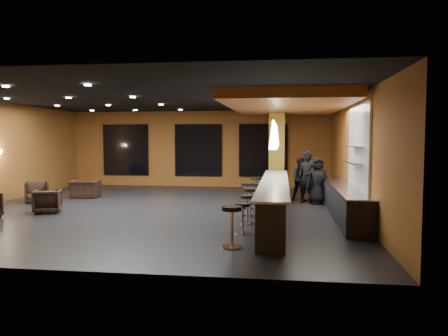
# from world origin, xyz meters

# --- Properties ---
(floor) EXTENTS (12.00, 13.00, 0.10)m
(floor) POSITION_xyz_m (0.00, 0.00, -0.05)
(floor) COLOR black
(floor) RESTS_ON ground
(ceiling) EXTENTS (12.00, 13.00, 0.10)m
(ceiling) POSITION_xyz_m (0.00, 0.00, 3.55)
(ceiling) COLOR black
(wall_back) EXTENTS (12.00, 0.10, 3.50)m
(wall_back) POSITION_xyz_m (0.00, 6.55, 1.75)
(wall_back) COLOR brown
(wall_back) RESTS_ON floor
(wall_front) EXTENTS (12.00, 0.10, 3.50)m
(wall_front) POSITION_xyz_m (0.00, -6.55, 1.75)
(wall_front) COLOR brown
(wall_front) RESTS_ON floor
(wall_right) EXTENTS (0.10, 13.00, 3.50)m
(wall_right) POSITION_xyz_m (6.05, 0.00, 1.75)
(wall_right) COLOR brown
(wall_right) RESTS_ON floor
(wood_soffit) EXTENTS (3.60, 8.00, 0.28)m
(wood_soffit) POSITION_xyz_m (4.00, 1.00, 3.36)
(wood_soffit) COLOR #9D5E2E
(wood_soffit) RESTS_ON ceiling
(window_left) EXTENTS (2.20, 0.06, 2.40)m
(window_left) POSITION_xyz_m (-3.50, 6.44, 1.70)
(window_left) COLOR black
(window_left) RESTS_ON wall_back
(window_center) EXTENTS (2.20, 0.06, 2.40)m
(window_center) POSITION_xyz_m (0.00, 6.44, 1.70)
(window_center) COLOR black
(window_center) RESTS_ON wall_back
(window_right) EXTENTS (2.20, 0.06, 2.40)m
(window_right) POSITION_xyz_m (3.00, 6.44, 1.70)
(window_right) COLOR black
(window_right) RESTS_ON wall_back
(tile_backsplash) EXTENTS (0.06, 3.20, 2.40)m
(tile_backsplash) POSITION_xyz_m (5.96, -1.00, 2.00)
(tile_backsplash) COLOR white
(tile_backsplash) RESTS_ON wall_right
(bar_counter) EXTENTS (0.60, 8.00, 1.00)m
(bar_counter) POSITION_xyz_m (3.65, -1.00, 0.50)
(bar_counter) COLOR black
(bar_counter) RESTS_ON floor
(bar_top) EXTENTS (0.78, 8.10, 0.05)m
(bar_top) POSITION_xyz_m (3.65, -1.00, 1.02)
(bar_top) COLOR silver
(bar_top) RESTS_ON bar_counter
(prep_counter) EXTENTS (0.70, 6.00, 0.86)m
(prep_counter) POSITION_xyz_m (5.65, -0.50, 0.43)
(prep_counter) COLOR black
(prep_counter) RESTS_ON floor
(prep_top) EXTENTS (0.72, 6.00, 0.03)m
(prep_top) POSITION_xyz_m (5.65, -0.50, 0.89)
(prep_top) COLOR silver
(prep_top) RESTS_ON prep_counter
(wall_shelf_lower) EXTENTS (0.30, 1.50, 0.03)m
(wall_shelf_lower) POSITION_xyz_m (5.82, -1.20, 1.60)
(wall_shelf_lower) COLOR silver
(wall_shelf_lower) RESTS_ON wall_right
(wall_shelf_upper) EXTENTS (0.30, 1.50, 0.03)m
(wall_shelf_upper) POSITION_xyz_m (5.82, -1.20, 2.05)
(wall_shelf_upper) COLOR silver
(wall_shelf_upper) RESTS_ON wall_right
(column) EXTENTS (0.60, 0.60, 3.50)m
(column) POSITION_xyz_m (3.65, 3.60, 1.75)
(column) COLOR olive
(column) RESTS_ON floor
(pendant_0) EXTENTS (0.20, 0.20, 0.70)m
(pendant_0) POSITION_xyz_m (3.65, -3.00, 2.35)
(pendant_0) COLOR white
(pendant_0) RESTS_ON wood_soffit
(pendant_1) EXTENTS (0.20, 0.20, 0.70)m
(pendant_1) POSITION_xyz_m (3.65, -0.50, 2.35)
(pendant_1) COLOR white
(pendant_1) RESTS_ON wood_soffit
(pendant_2) EXTENTS (0.20, 0.20, 0.70)m
(pendant_2) POSITION_xyz_m (3.65, 2.00, 2.35)
(pendant_2) COLOR white
(pendant_2) RESTS_ON wood_soffit
(staff_a) EXTENTS (0.78, 0.65, 1.82)m
(staff_a) POSITION_xyz_m (4.73, 1.85, 0.91)
(staff_a) COLOR black
(staff_a) RESTS_ON floor
(staff_b) EXTENTS (0.83, 0.69, 1.56)m
(staff_b) POSITION_xyz_m (4.56, 2.33, 0.78)
(staff_b) COLOR black
(staff_b) RESTS_ON floor
(staff_c) EXTENTS (0.82, 0.56, 1.62)m
(staff_c) POSITION_xyz_m (5.08, 1.72, 0.81)
(staff_c) COLOR black
(staff_c) RESTS_ON floor
(armchair_b) EXTENTS (0.98, 0.99, 0.71)m
(armchair_b) POSITION_xyz_m (-3.20, -1.12, 0.35)
(armchair_b) COLOR black
(armchair_b) RESTS_ON floor
(armchair_c) EXTENTS (1.09, 1.10, 0.73)m
(armchair_c) POSITION_xyz_m (-4.72, 0.83, 0.37)
(armchair_c) COLOR black
(armchair_c) RESTS_ON floor
(armchair_d) EXTENTS (1.12, 1.01, 0.66)m
(armchair_d) POSITION_xyz_m (-3.54, 2.16, 0.33)
(armchair_d) COLOR black
(armchair_d) RESTS_ON floor
(bar_stool_0) EXTENTS (0.44, 0.44, 0.86)m
(bar_stool_0) POSITION_xyz_m (2.84, -4.55, 0.55)
(bar_stool_0) COLOR silver
(bar_stool_0) RESTS_ON floor
(bar_stool_1) EXTENTS (0.37, 0.37, 0.73)m
(bar_stool_1) POSITION_xyz_m (2.94, -3.20, 0.47)
(bar_stool_1) COLOR silver
(bar_stool_1) RESTS_ON floor
(bar_stool_2) EXTENTS (0.39, 0.39, 0.77)m
(bar_stool_2) POSITION_xyz_m (2.96, -2.04, 0.49)
(bar_stool_2) COLOR silver
(bar_stool_2) RESTS_ON floor
(bar_stool_3) EXTENTS (0.42, 0.42, 0.83)m
(bar_stool_3) POSITION_xyz_m (2.96, -1.04, 0.53)
(bar_stool_3) COLOR silver
(bar_stool_3) RESTS_ON floor
(bar_stool_4) EXTENTS (0.43, 0.43, 0.85)m
(bar_stool_4) POSITION_xyz_m (2.77, 0.28, 0.54)
(bar_stool_4) COLOR silver
(bar_stool_4) RESTS_ON floor
(bar_stool_5) EXTENTS (0.37, 0.37, 0.73)m
(bar_stool_5) POSITION_xyz_m (2.94, 1.16, 0.47)
(bar_stool_5) COLOR silver
(bar_stool_5) RESTS_ON floor
(bar_stool_6) EXTENTS (0.43, 0.43, 0.85)m
(bar_stool_6) POSITION_xyz_m (2.92, 2.25, 0.54)
(bar_stool_6) COLOR silver
(bar_stool_6) RESTS_ON floor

